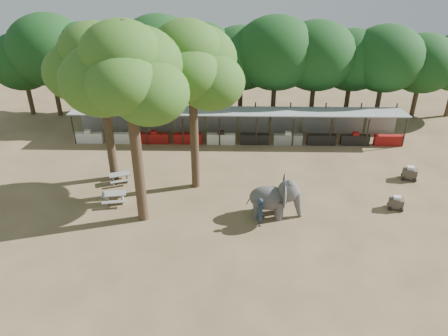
{
  "coord_description": "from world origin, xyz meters",
  "views": [
    {
      "loc": [
        -0.5,
        -20.39,
        15.99
      ],
      "look_at": [
        -1.0,
        5.0,
        2.0
      ],
      "focal_mm": 35.0,
      "sensor_mm": 36.0,
      "label": 1
    }
  ],
  "objects_px": {
    "elephant": "(275,198)",
    "cart_back": "(410,173)",
    "yard_tree_left": "(98,66)",
    "yard_tree_center": "(126,74)",
    "handler": "(261,212)",
    "picnic_table_near": "(114,197)",
    "cart_front": "(396,203)",
    "yard_tree_back": "(190,66)",
    "picnic_table_far": "(120,177)"
  },
  "relations": [
    {
      "from": "yard_tree_back",
      "to": "cart_back",
      "type": "distance_m",
      "value": 17.47
    },
    {
      "from": "yard_tree_left",
      "to": "picnic_table_far",
      "type": "distance_m",
      "value": 7.81
    },
    {
      "from": "yard_tree_left",
      "to": "cart_back",
      "type": "xyz_separation_m",
      "value": [
        21.49,
        0.02,
        -7.69
      ]
    },
    {
      "from": "handler",
      "to": "picnic_table_far",
      "type": "distance_m",
      "value": 10.88
    },
    {
      "from": "yard_tree_center",
      "to": "handler",
      "type": "relative_size",
      "value": 6.38
    },
    {
      "from": "handler",
      "to": "cart_front",
      "type": "xyz_separation_m",
      "value": [
        8.85,
        1.87,
        -0.47
      ]
    },
    {
      "from": "handler",
      "to": "cart_back",
      "type": "bearing_deg",
      "value": -59.79
    },
    {
      "from": "picnic_table_far",
      "to": "cart_back",
      "type": "xyz_separation_m",
      "value": [
        20.8,
        0.88,
        0.05
      ]
    },
    {
      "from": "yard_tree_back",
      "to": "handler",
      "type": "xyz_separation_m",
      "value": [
        4.42,
        -4.7,
        -7.6
      ]
    },
    {
      "from": "picnic_table_far",
      "to": "cart_front",
      "type": "distance_m",
      "value": 18.82
    },
    {
      "from": "yard_tree_center",
      "to": "elephant",
      "type": "relative_size",
      "value": 3.51
    },
    {
      "from": "handler",
      "to": "picnic_table_near",
      "type": "bearing_deg",
      "value": 79.88
    },
    {
      "from": "handler",
      "to": "picnic_table_far",
      "type": "relative_size",
      "value": 1.07
    },
    {
      "from": "yard_tree_left",
      "to": "cart_front",
      "type": "xyz_separation_m",
      "value": [
        19.27,
        -3.83,
        -7.73
      ]
    },
    {
      "from": "yard_tree_back",
      "to": "elephant",
      "type": "height_order",
      "value": "yard_tree_back"
    },
    {
      "from": "picnic_table_near",
      "to": "picnic_table_far",
      "type": "distance_m",
      "value": 2.66
    },
    {
      "from": "yard_tree_center",
      "to": "yard_tree_back",
      "type": "distance_m",
      "value": 5.04
    },
    {
      "from": "cart_front",
      "to": "cart_back",
      "type": "distance_m",
      "value": 4.44
    },
    {
      "from": "handler",
      "to": "cart_back",
      "type": "xyz_separation_m",
      "value": [
        11.06,
        5.72,
        -0.43
      ]
    },
    {
      "from": "elephant",
      "to": "picnic_table_near",
      "type": "distance_m",
      "value": 10.54
    },
    {
      "from": "elephant",
      "to": "cart_front",
      "type": "relative_size",
      "value": 3.11
    },
    {
      "from": "yard_tree_left",
      "to": "picnic_table_far",
      "type": "height_order",
      "value": "yard_tree_left"
    },
    {
      "from": "yard_tree_back",
      "to": "picnic_table_near",
      "type": "distance_m",
      "value": 9.83
    },
    {
      "from": "elephant",
      "to": "cart_back",
      "type": "relative_size",
      "value": 2.83
    },
    {
      "from": "cart_front",
      "to": "picnic_table_near",
      "type": "bearing_deg",
      "value": -166.97
    },
    {
      "from": "picnic_table_near",
      "to": "handler",
      "type": "bearing_deg",
      "value": -22.07
    },
    {
      "from": "cart_front",
      "to": "picnic_table_far",
      "type": "bearing_deg",
      "value": -175.03
    },
    {
      "from": "yard_tree_left",
      "to": "yard_tree_back",
      "type": "height_order",
      "value": "yard_tree_back"
    },
    {
      "from": "yard_tree_left",
      "to": "picnic_table_near",
      "type": "relative_size",
      "value": 6.38
    },
    {
      "from": "picnic_table_near",
      "to": "yard_tree_back",
      "type": "bearing_deg",
      "value": 17.3
    },
    {
      "from": "yard_tree_left",
      "to": "yard_tree_back",
      "type": "xyz_separation_m",
      "value": [
        6.0,
        -1.0,
        0.34
      ]
    },
    {
      "from": "yard_tree_left",
      "to": "elephant",
      "type": "relative_size",
      "value": 3.21
    },
    {
      "from": "handler",
      "to": "cart_back",
      "type": "height_order",
      "value": "handler"
    },
    {
      "from": "picnic_table_near",
      "to": "yard_tree_left",
      "type": "bearing_deg",
      "value": 95.88
    },
    {
      "from": "cart_front",
      "to": "cart_back",
      "type": "height_order",
      "value": "cart_back"
    },
    {
      "from": "cart_front",
      "to": "yard_tree_center",
      "type": "bearing_deg",
      "value": -161.85
    },
    {
      "from": "yard_tree_center",
      "to": "elephant",
      "type": "distance_m",
      "value": 11.52
    },
    {
      "from": "elephant",
      "to": "handler",
      "type": "xyz_separation_m",
      "value": [
        -0.95,
        -1.01,
        -0.36
      ]
    },
    {
      "from": "yard_tree_left",
      "to": "yard_tree_center",
      "type": "xyz_separation_m",
      "value": [
        3.0,
        -5.0,
        1.01
      ]
    },
    {
      "from": "yard_tree_left",
      "to": "yard_tree_center",
      "type": "distance_m",
      "value": 5.92
    },
    {
      "from": "cart_back",
      "to": "yard_tree_left",
      "type": "bearing_deg",
      "value": -163.79
    },
    {
      "from": "yard_tree_back",
      "to": "cart_front",
      "type": "height_order",
      "value": "yard_tree_back"
    },
    {
      "from": "cart_front",
      "to": "cart_back",
      "type": "xyz_separation_m",
      "value": [
        2.21,
        3.85,
        0.04
      ]
    },
    {
      "from": "yard_tree_back",
      "to": "yard_tree_center",
      "type": "bearing_deg",
      "value": -126.86
    },
    {
      "from": "cart_front",
      "to": "cart_back",
      "type": "relative_size",
      "value": 0.91
    },
    {
      "from": "yard_tree_left",
      "to": "elephant",
      "type": "height_order",
      "value": "yard_tree_left"
    },
    {
      "from": "yard_tree_left",
      "to": "cart_back",
      "type": "bearing_deg",
      "value": 0.05
    },
    {
      "from": "elephant",
      "to": "picnic_table_far",
      "type": "height_order",
      "value": "elephant"
    },
    {
      "from": "elephant",
      "to": "yard_tree_center",
      "type": "bearing_deg",
      "value": -173.33
    },
    {
      "from": "yard_tree_center",
      "to": "yard_tree_back",
      "type": "xyz_separation_m",
      "value": [
        3.0,
        4.0,
        -0.67
      ]
    }
  ]
}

